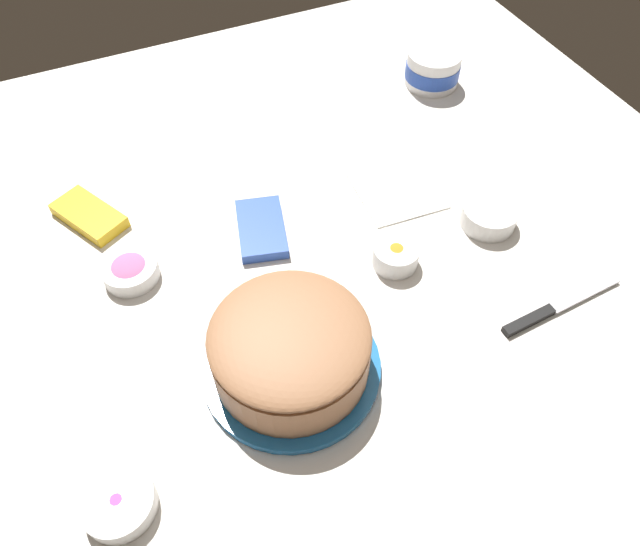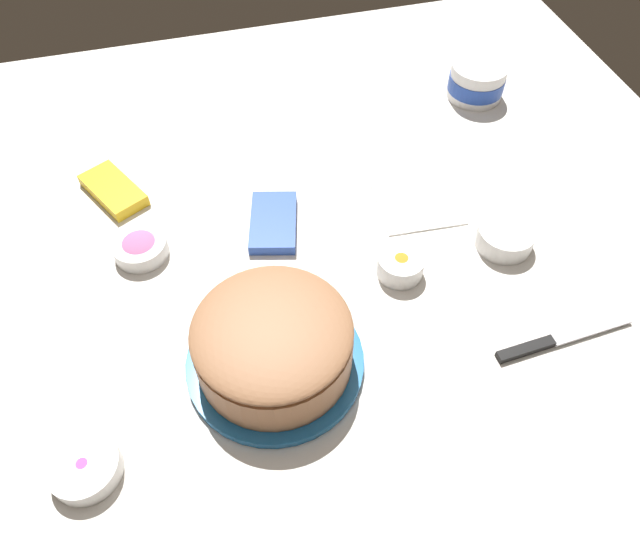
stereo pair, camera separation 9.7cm
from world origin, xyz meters
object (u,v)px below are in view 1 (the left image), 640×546
frosting_tub (433,68)px  sprinkle_bowl_orange (396,255)px  sprinkle_bowl_green (489,215)px  sprinkle_bowl_rainbow (119,503)px  paper_napkin (398,190)px  candy_box_upper (261,229)px  frosted_cake (290,351)px  candy_box_lower (89,215)px  spreading_knife (552,309)px  sprinkle_bowl_pink (130,270)px

frosting_tub → sprinkle_bowl_orange: 0.55m
sprinkle_bowl_green → sprinkle_bowl_rainbow: bearing=-72.7°
frosting_tub → paper_napkin: bearing=-40.9°
candy_box_upper → sprinkle_bowl_orange: bearing=63.5°
frosted_cake → sprinkle_bowl_rainbow: bearing=-71.3°
candy_box_lower → paper_napkin: 0.58m
sprinkle_bowl_orange → candy_box_upper: (-0.16, -0.18, -0.01)m
sprinkle_bowl_orange → candy_box_upper: size_ratio=0.57×
frosted_cake → candy_box_upper: 0.29m
paper_napkin → spreading_knife: bearing=14.8°
sprinkle_bowl_orange → candy_box_upper: 0.25m
sprinkle_bowl_rainbow → sprinkle_bowl_orange: sprinkle_bowl_orange is taller
spreading_knife → sprinkle_bowl_rainbow: size_ratio=2.47×
frosted_cake → spreading_knife: frosted_cake is taller
sprinkle_bowl_rainbow → sprinkle_bowl_orange: (-0.21, 0.52, 0.01)m
candy_box_lower → paper_napkin: candy_box_lower is taller
frosted_cake → candy_box_lower: (-0.44, -0.22, -0.04)m
frosting_tub → sprinkle_bowl_pink: bearing=-70.1°
sprinkle_bowl_rainbow → sprinkle_bowl_pink: bearing=164.5°
spreading_knife → sprinkle_bowl_rainbow: sprinkle_bowl_rainbow is taller
candy_box_lower → sprinkle_bowl_green: bearing=36.8°
sprinkle_bowl_pink → paper_napkin: 0.51m
sprinkle_bowl_orange → paper_napkin: sprinkle_bowl_orange is taller
candy_box_upper → sprinkle_bowl_pink: bearing=-74.6°
spreading_knife → sprinkle_bowl_green: (-0.21, 0.02, 0.01)m
candy_box_lower → candy_box_upper: 0.32m
frosting_tub → paper_napkin: (0.28, -0.24, -0.04)m
candy_box_lower → paper_napkin: (0.17, 0.55, -0.01)m
sprinkle_bowl_green → candy_box_upper: bearing=-111.3°
sprinkle_bowl_green → candy_box_lower: sprinkle_bowl_green is taller
frosted_cake → sprinkle_bowl_green: size_ratio=2.70×
candy_box_lower → paper_napkin: bearing=44.8°
sprinkle_bowl_rainbow → candy_box_upper: size_ratio=0.69×
frosting_tub → paper_napkin: 0.37m
sprinkle_bowl_pink → sprinkle_bowl_green: size_ratio=0.94×
sprinkle_bowl_green → candy_box_lower: 0.73m
sprinkle_bowl_rainbow → spreading_knife: bearing=91.4°
frosted_cake → paper_napkin: bearing=128.9°
frosted_cake → sprinkle_bowl_rainbow: (0.10, -0.28, -0.04)m
sprinkle_bowl_green → sprinkle_bowl_orange: sprinkle_bowl_orange is taller
sprinkle_bowl_pink → sprinkle_bowl_green: (0.15, 0.62, 0.00)m
sprinkle_bowl_green → candy_box_upper: (-0.15, -0.38, -0.01)m
sprinkle_bowl_green → sprinkle_bowl_pink: bearing=-103.3°
sprinkle_bowl_pink → sprinkle_bowl_rainbow: sprinkle_bowl_pink is taller
sprinkle_bowl_green → frosting_tub: bearing=162.3°
candy_box_upper → paper_napkin: candy_box_upper is taller
sprinkle_bowl_rainbow → paper_napkin: size_ratio=0.64×
sprinkle_bowl_pink → candy_box_upper: size_ratio=0.68×
spreading_knife → sprinkle_bowl_green: size_ratio=2.38×
sprinkle_bowl_pink → candy_box_upper: bearing=90.7°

